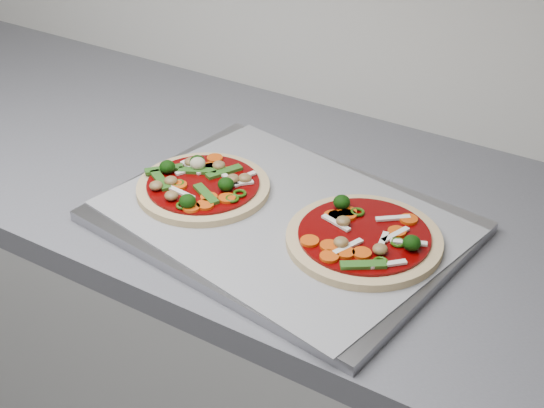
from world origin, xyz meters
The scene contains 6 objects.
base_cabinet centered at (0.00, 1.30, 0.43)m, with size 3.60×0.60×0.86m, color #B0B0AD.
countertop centered at (0.00, 1.30, 0.88)m, with size 3.60×0.60×0.04m, color slate.
baking_tray centered at (0.51, 1.22, 0.91)m, with size 0.49×0.36×0.02m, color gray.
parchment centered at (0.51, 1.22, 0.92)m, with size 0.47×0.34×0.00m, color gray.
pizza_left centered at (0.38, 1.21, 0.93)m, with size 0.26×0.26×0.03m.
pizza_right centered at (0.64, 1.22, 0.93)m, with size 0.26×0.26×0.04m.
Camera 1 is at (0.97, 0.45, 1.51)m, focal length 50.00 mm.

